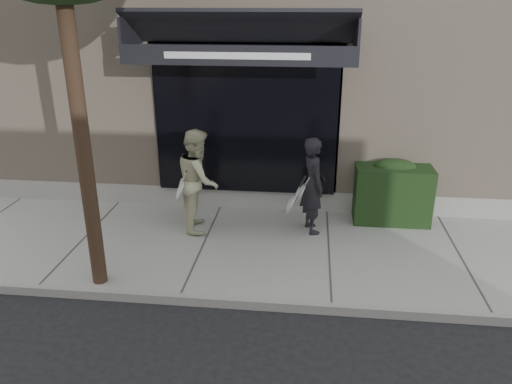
# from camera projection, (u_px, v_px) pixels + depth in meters

# --- Properties ---
(ground) EXTENTS (80.00, 80.00, 0.00)m
(ground) POSITION_uv_depth(u_px,v_px,m) (328.00, 256.00, 7.89)
(ground) COLOR black
(ground) RESTS_ON ground
(sidewalk) EXTENTS (20.00, 3.00, 0.12)m
(sidewalk) POSITION_uv_depth(u_px,v_px,m) (329.00, 253.00, 7.87)
(sidewalk) COLOR gray
(sidewalk) RESTS_ON ground
(curb) EXTENTS (20.00, 0.10, 0.14)m
(curb) POSITION_uv_depth(u_px,v_px,m) (332.00, 309.00, 6.43)
(curb) COLOR gray
(curb) RESTS_ON ground
(building_facade) EXTENTS (14.30, 8.04, 5.64)m
(building_facade) POSITION_uv_depth(u_px,v_px,m) (329.00, 48.00, 11.49)
(building_facade) COLOR #B9A48D
(building_facade) RESTS_ON ground
(hedge) EXTENTS (1.30, 0.70, 1.14)m
(hedge) POSITION_uv_depth(u_px,v_px,m) (392.00, 192.00, 8.69)
(hedge) COLOR black
(hedge) RESTS_ON sidewalk
(pedestrian_front) EXTENTS (0.72, 0.91, 1.63)m
(pedestrian_front) POSITION_uv_depth(u_px,v_px,m) (313.00, 186.00, 8.19)
(pedestrian_front) COLOR black
(pedestrian_front) RESTS_ON sidewalk
(pedestrian_back) EXTENTS (0.81, 0.96, 1.73)m
(pedestrian_back) POSITION_uv_depth(u_px,v_px,m) (198.00, 180.00, 8.30)
(pedestrian_back) COLOR beige
(pedestrian_back) RESTS_ON sidewalk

